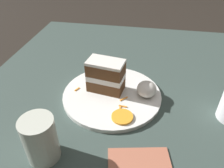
# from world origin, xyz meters

# --- Properties ---
(ground_plane) EXTENTS (6.00, 6.00, 0.00)m
(ground_plane) POSITION_xyz_m (0.00, 0.00, 0.00)
(ground_plane) COLOR black
(ground_plane) RESTS_ON ground
(dining_table) EXTENTS (1.12, 0.94, 0.03)m
(dining_table) POSITION_xyz_m (0.00, 0.00, 0.02)
(dining_table) COLOR #384742
(dining_table) RESTS_ON ground
(plate) EXTENTS (0.30, 0.30, 0.01)m
(plate) POSITION_xyz_m (-0.01, 0.03, 0.04)
(plate) COLOR white
(plate) RESTS_ON dining_table
(cake_slice) EXTENTS (0.08, 0.11, 0.10)m
(cake_slice) POSITION_xyz_m (0.01, 0.06, 0.09)
(cake_slice) COLOR brown
(cake_slice) RESTS_ON plate
(cream_dollop) EXTENTS (0.06, 0.06, 0.04)m
(cream_dollop) POSITION_xyz_m (0.00, -0.07, 0.06)
(cream_dollop) COLOR white
(cream_dollop) RESTS_ON plate
(orange_garnish) EXTENTS (0.06, 0.06, 0.01)m
(orange_garnish) POSITION_xyz_m (-0.11, -0.01, 0.05)
(orange_garnish) COLOR orange
(orange_garnish) RESTS_ON plate
(carrot_shreds_scatter) EXTENTS (0.09, 0.17, 0.00)m
(carrot_shreds_scatter) POSITION_xyz_m (-0.05, 0.03, 0.04)
(carrot_shreds_scatter) COLOR orange
(carrot_shreds_scatter) RESTS_ON plate
(drinking_glass) EXTENTS (0.07, 0.07, 0.11)m
(drinking_glass) POSITION_xyz_m (-0.25, 0.15, 0.08)
(drinking_glass) COLOR beige
(drinking_glass) RESTS_ON dining_table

